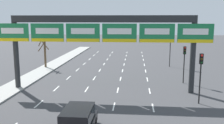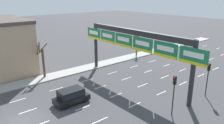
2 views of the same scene
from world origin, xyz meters
name	(u,v)px [view 1 (image 1 of 2)]	position (x,y,z in m)	size (l,w,h in m)	color
lane_dashes	(99,97)	(0.00, 13.50, 0.00)	(10.02, 67.00, 0.01)	white
sign_gantry	(101,32)	(0.00, 15.67, 6.04)	(21.59, 0.70, 7.70)	#232628
suv_black	(78,120)	(-0.20, 5.66, 0.97)	(1.97, 4.08, 1.74)	black
traffic_light_near_gantry	(201,68)	(9.02, 12.43, 3.18)	(0.30, 0.35, 4.44)	black
traffic_light_mid_block	(184,57)	(9.00, 19.57, 3.08)	(0.30, 0.35, 4.28)	black
traffic_light_far_end	(170,44)	(8.80, 29.76, 3.57)	(0.30, 0.35, 5.03)	black
tree_bare_third	(45,51)	(-10.17, 26.99, 2.60)	(1.78, 1.78, 5.02)	brown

